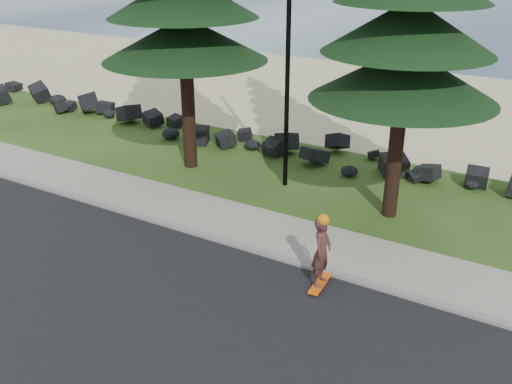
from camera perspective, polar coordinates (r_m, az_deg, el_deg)
ground at (r=15.43m, az=-2.64°, el=-3.33°), size 160.00×160.00×0.00m
road at (r=12.47m, az=-14.16°, el=-11.47°), size 160.00×7.00×0.02m
kerb at (r=14.75m, az=-4.54°, el=-4.55°), size 160.00×0.20×0.10m
sidewalk at (r=15.56m, az=-2.24°, el=-2.91°), size 160.00×2.00×0.08m
beach_sand at (r=27.92m, az=13.92°, el=8.74°), size 160.00×15.00×0.01m
seawall_boulders at (r=19.93m, az=6.14°, el=3.12°), size 60.00×2.40×1.10m
lamp_post at (r=16.72m, az=3.22°, el=13.87°), size 0.25×0.14×8.14m
skateboarder at (r=12.46m, az=6.59°, el=-5.97°), size 0.42×0.97×1.78m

